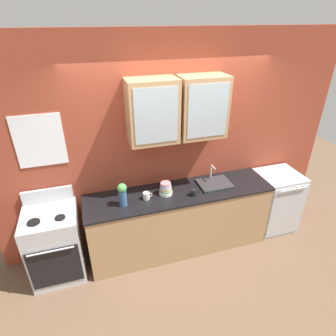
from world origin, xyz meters
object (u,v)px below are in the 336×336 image
object	(u,v)px
sink_faucet	(214,183)
cup_near_sink	(194,193)
dishwasher	(275,201)
vase	(122,194)
bowl_stack	(166,189)
stove_range	(55,244)
cup_near_bowls	(146,196)

from	to	relation	value
sink_faucet	cup_near_sink	bearing A→B (deg)	-156.68
dishwasher	vase	bearing A→B (deg)	-178.42
bowl_stack	vase	bearing A→B (deg)	-172.01
stove_range	cup_near_bowls	bearing A→B (deg)	-1.37
cup_near_sink	dishwasher	size ratio (longest dim) A/B	0.12
vase	cup_near_sink	world-z (taller)	vase
bowl_stack	cup_near_bowls	size ratio (longest dim) A/B	1.45
bowl_stack	dishwasher	size ratio (longest dim) A/B	0.18
stove_range	cup_near_bowls	distance (m)	1.26
sink_faucet	vase	xyz separation A→B (m)	(-1.25, -0.10, 0.14)
cup_near_sink	bowl_stack	bearing A→B (deg)	157.33
bowl_stack	cup_near_bowls	world-z (taller)	bowl_stack
cup_near_bowls	dishwasher	world-z (taller)	cup_near_bowls
cup_near_sink	dishwasher	world-z (taller)	cup_near_sink
stove_range	bowl_stack	world-z (taller)	stove_range
bowl_stack	sink_faucet	bearing A→B (deg)	1.75
bowl_stack	cup_near_sink	bearing A→B (deg)	-22.67
vase	dishwasher	size ratio (longest dim) A/B	0.32
vase	dishwasher	distance (m)	2.36
sink_faucet	cup_near_bowls	world-z (taller)	sink_faucet
bowl_stack	stove_range	bearing A→B (deg)	-179.56
stove_range	vase	xyz separation A→B (m)	(0.86, -0.07, 0.62)
sink_faucet	dishwasher	xyz separation A→B (m)	(1.03, -0.04, -0.48)
stove_range	cup_near_sink	world-z (taller)	stove_range
vase	cup_near_bowls	xyz separation A→B (m)	(0.30, 0.04, -0.12)
stove_range	dishwasher	size ratio (longest dim) A/B	1.20
cup_near_sink	vase	bearing A→B (deg)	176.19
cup_near_bowls	dishwasher	size ratio (longest dim) A/B	0.13
bowl_stack	cup_near_sink	size ratio (longest dim) A/B	1.58
cup_near_sink	stove_range	bearing A→B (deg)	175.88
cup_near_bowls	dishwasher	bearing A→B (deg)	0.68
stove_range	sink_faucet	bearing A→B (deg)	0.87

